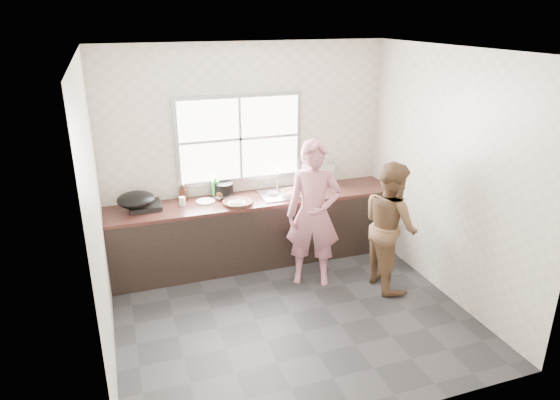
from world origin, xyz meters
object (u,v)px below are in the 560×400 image
object	(u,v)px
bowl_held	(273,193)
wok	(136,200)
person_side	(390,225)
bottle_green	(215,186)
burner	(145,206)
plate_food	(206,201)
bottle_brown_tall	(184,193)
woman	(313,219)
bowl_crabs	(292,194)
pot_lid_left	(145,207)
bowl_mince	(236,205)
bottle_brown_short	(221,192)
black_pot	(224,190)
glass_jar	(182,201)
dish_rack	(317,173)
cutting_board	(238,203)
pot_lid_right	(151,203)

from	to	relation	value
bowl_held	wok	size ratio (longest dim) A/B	0.40
person_side	bottle_green	size ratio (longest dim) A/B	5.40
burner	wok	xyz separation A→B (m)	(-0.10, -0.07, 0.11)
plate_food	bottle_brown_tall	distance (m)	0.30
woman	bowl_crabs	distance (m)	0.63
woman	bottle_green	world-z (taller)	woman
bottle_brown_tall	wok	world-z (taller)	wok
pot_lid_left	woman	bearing A→B (deg)	-25.34
bowl_mince	bottle_brown_short	xyz separation A→B (m)	(-0.10, 0.36, 0.05)
bowl_mince	black_pot	size ratio (longest dim) A/B	0.88
bowl_mince	bottle_brown_short	bearing A→B (deg)	105.49
wok	woman	bearing A→B (deg)	-21.77
bowl_crabs	bowl_mince	bearing A→B (deg)	-171.61
plate_food	glass_jar	world-z (taller)	glass_jar
person_side	glass_jar	world-z (taller)	person_side
bowl_held	plate_food	bearing A→B (deg)	177.46
bowl_mince	person_side	bearing A→B (deg)	-28.60
dish_rack	plate_food	bearing A→B (deg)	-152.60
bowl_mince	glass_jar	bearing A→B (deg)	156.74
bowl_mince	dish_rack	bearing A→B (deg)	19.76
plate_food	bowl_crabs	bearing A→B (deg)	-8.79
bottle_brown_short	plate_food	bearing A→B (deg)	-157.69
bowl_crabs	bottle_brown_tall	bearing A→B (deg)	165.52
glass_jar	bowl_mince	bearing A→B (deg)	-23.26
cutting_board	black_pot	xyz separation A→B (m)	(-0.09, 0.32, 0.07)
person_side	plate_food	size ratio (longest dim) A/B	6.55
cutting_board	glass_jar	xyz separation A→B (m)	(-0.63, 0.17, 0.03)
woman	bowl_held	distance (m)	0.79
cutting_board	wok	size ratio (longest dim) A/B	0.84
glass_jar	bottle_green	bearing A→B (deg)	22.60
woman	bottle_brown_tall	bearing A→B (deg)	168.65
bowl_crabs	bottle_brown_tall	world-z (taller)	bottle_brown_tall
bowl_crabs	plate_food	bearing A→B (deg)	171.21
person_side	bottle_brown_short	distance (m)	2.08
bowl_held	wok	bearing A→B (deg)	179.54
plate_food	bottle_green	size ratio (longest dim) A/B	0.82
pot_lid_right	person_side	bearing A→B (deg)	-27.27
cutting_board	bowl_crabs	distance (m)	0.70
wok	bottle_green	bearing A→B (deg)	11.29
black_pot	bottle_green	world-z (taller)	bottle_green
bottle_brown_tall	dish_rack	distance (m)	1.76
black_pot	wok	bearing A→B (deg)	-171.49
cutting_board	pot_lid_left	size ratio (longest dim) A/B	1.35
bowl_crabs	plate_food	world-z (taller)	bowl_crabs
bowl_held	bottle_brown_tall	xyz separation A→B (m)	(-1.07, 0.21, 0.07)
bottle_brown_tall	glass_jar	bearing A→B (deg)	-105.31
bowl_crabs	pot_lid_right	xyz separation A→B (m)	(-1.68, 0.33, -0.03)
person_side	woman	bearing A→B (deg)	67.92
bottle_green	pot_lid_left	size ratio (longest dim) A/B	1.02
cutting_board	bowl_mince	distance (m)	0.09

